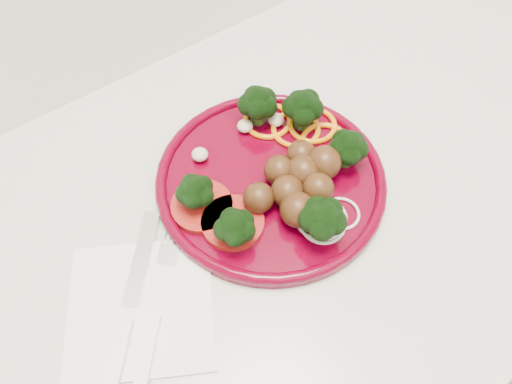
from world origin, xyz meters
TOP-DOWN VIEW (x-y plane):
  - counter at (0.00, 1.70)m, footprint 2.40×0.60m
  - plate at (0.06, 1.72)m, footprint 0.28×0.28m
  - napkin at (-0.15, 1.68)m, footprint 0.21×0.21m
  - knife at (-0.17, 1.67)m, footprint 0.16×0.17m
  - fork at (-0.15, 1.65)m, footprint 0.14×0.15m

SIDE VIEW (x-z plane):
  - counter at x=0.00m, z-range 0.00..0.90m
  - napkin at x=-0.15m, z-range 0.90..0.90m
  - fork at x=-0.15m, z-range 0.90..0.91m
  - knife at x=-0.17m, z-range 0.90..0.91m
  - plate at x=0.06m, z-range 0.89..0.95m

